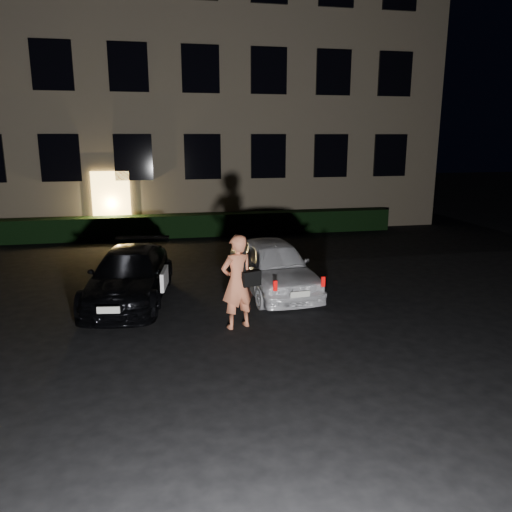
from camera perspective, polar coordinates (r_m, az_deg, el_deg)
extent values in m
plane|color=black|center=(9.61, 0.83, -9.55)|extent=(80.00, 80.00, 0.00)
cube|color=#776A55|center=(23.82, -7.32, 18.77)|extent=(20.00, 8.00, 12.00)
cube|color=#FFC65C|center=(19.80, -16.17, 5.67)|extent=(1.40, 0.10, 2.50)
cube|color=black|center=(19.87, -21.47, 10.37)|extent=(1.40, 0.10, 1.70)
cube|color=black|center=(19.61, -13.84, 10.88)|extent=(1.40, 0.10, 1.70)
cube|color=black|center=(19.69, -6.12, 11.19)|extent=(1.40, 0.10, 1.70)
cube|color=black|center=(20.11, 1.42, 11.31)|extent=(1.40, 0.10, 1.70)
cube|color=black|center=(20.85, 8.54, 11.24)|extent=(1.40, 0.10, 1.70)
cube|color=black|center=(21.87, 15.07, 11.04)|extent=(1.40, 0.10, 1.70)
cube|color=black|center=(20.00, -22.30, 19.54)|extent=(1.40, 0.10, 1.70)
cube|color=black|center=(19.74, -14.39, 20.18)|extent=(1.40, 0.10, 1.70)
cube|color=black|center=(19.82, -6.36, 20.47)|extent=(1.40, 0.10, 1.70)
cube|color=black|center=(20.24, 1.48, 20.40)|extent=(1.40, 0.10, 1.70)
cube|color=black|center=(20.97, 8.86, 20.01)|extent=(1.40, 0.10, 1.70)
cube|color=black|center=(21.99, 15.61, 19.38)|extent=(1.40, 0.10, 1.70)
cube|color=black|center=(19.52, -5.80, 3.57)|extent=(15.00, 0.70, 0.85)
imported|color=black|center=(12.00, -14.25, -2.21)|extent=(2.27, 4.34, 1.20)
cube|color=white|center=(11.09, -10.43, -2.53)|extent=(0.20, 0.86, 0.40)
cube|color=silver|center=(10.02, -16.52, -5.94)|extent=(0.44, 0.10, 0.13)
imported|color=white|center=(12.34, 1.94, -1.11)|extent=(1.85, 3.95, 1.31)
cube|color=red|center=(10.48, 2.21, -3.43)|extent=(0.08, 0.06, 0.22)
cube|color=red|center=(10.86, 7.69, -2.93)|extent=(0.08, 0.06, 0.22)
cube|color=silver|center=(10.68, 5.07, -4.37)|extent=(0.44, 0.07, 0.13)
imported|color=#D7744E|center=(9.91, -2.16, -2.97)|extent=(0.81, 0.67, 1.91)
cube|color=black|center=(9.89, -0.59, -2.56)|extent=(0.43, 0.29, 0.30)
cube|color=black|center=(9.75, -1.38, -0.16)|extent=(0.06, 0.07, 0.59)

